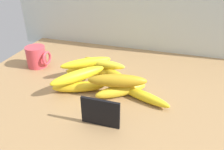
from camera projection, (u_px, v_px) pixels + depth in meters
counter_top at (120, 93)px, 80.53cm from camera, size 110.00×76.00×3.00cm
chalkboard_sign at (100, 113)px, 62.30cm from camera, size 11.00×1.80×8.40cm
coffee_mug at (37, 57)px, 93.66cm from camera, size 9.37×7.87×8.58cm
banana_0 at (79, 87)px, 78.02cm from camera, size 17.84×10.24×3.65cm
banana_1 at (121, 90)px, 75.86cm from camera, size 16.54×14.17×3.89cm
banana_2 at (101, 70)px, 88.76cm from camera, size 15.53×11.87×3.51cm
banana_3 at (142, 96)px, 73.73cm from camera, size 19.25×10.04×3.24cm
banana_4 at (116, 77)px, 83.22cm from camera, size 18.00×14.81×4.28cm
banana_5 at (99, 65)px, 92.42cm from camera, size 18.63×13.12×3.43cm
banana_6 at (90, 71)px, 87.69cm from camera, size 18.04×9.78×4.06cm
banana_7 at (102, 64)px, 86.01cm from camera, size 17.69×3.83×3.26cm
banana_8 at (119, 81)px, 73.29cm from camera, size 19.60×8.95×4.29cm
banana_9 at (86, 63)px, 85.36cm from camera, size 17.42×14.67×3.47cm
banana_10 at (78, 76)px, 77.17cm from camera, size 15.51×18.49×3.91cm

